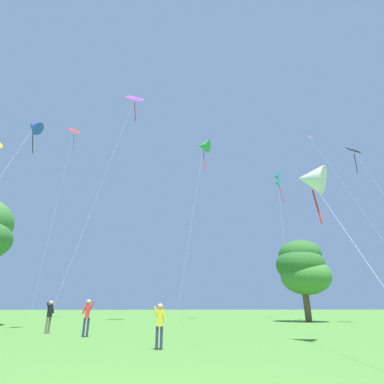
{
  "coord_description": "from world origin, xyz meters",
  "views": [
    {
      "loc": [
        0.85,
        -4.39,
        1.41
      ],
      "look_at": [
        2.73,
        25.16,
        12.81
      ],
      "focal_mm": 28.09,
      "sensor_mm": 36.0,
      "label": 1
    }
  ],
  "objects_px": {
    "kite_teal_box": "(278,180)",
    "kite_blue_delta": "(34,126)",
    "kite_purple_streamer": "(134,105)",
    "person_with_spool": "(87,314)",
    "kite_pink_low": "(320,151)",
    "tree_left_oak": "(302,267)",
    "kite_green_small": "(203,146)",
    "person_far_back": "(50,313)",
    "kite_red_high": "(73,139)",
    "kite_white_distant": "(311,179)",
    "kite_black_large": "(357,157)",
    "person_in_red_shirt": "(160,321)"
  },
  "relations": [
    {
      "from": "kite_red_high",
      "to": "tree_left_oak",
      "type": "xyz_separation_m",
      "value": [
        30.59,
        -10.53,
        -21.24
      ]
    },
    {
      "from": "kite_pink_low",
      "to": "kite_green_small",
      "type": "distance_m",
      "value": 16.04
    },
    {
      "from": "kite_red_high",
      "to": "kite_pink_low",
      "type": "height_order",
      "value": "kite_red_high"
    },
    {
      "from": "kite_white_distant",
      "to": "kite_blue_delta",
      "type": "xyz_separation_m",
      "value": [
        -17.57,
        8.0,
        7.49
      ]
    },
    {
      "from": "kite_pink_low",
      "to": "person_with_spool",
      "type": "bearing_deg",
      "value": -147.3
    },
    {
      "from": "kite_blue_delta",
      "to": "kite_purple_streamer",
      "type": "distance_m",
      "value": 16.38
    },
    {
      "from": "kite_teal_box",
      "to": "person_far_back",
      "type": "xyz_separation_m",
      "value": [
        -22.46,
        -20.37,
        -17.94
      ]
    },
    {
      "from": "kite_blue_delta",
      "to": "kite_teal_box",
      "type": "bearing_deg",
      "value": 35.9
    },
    {
      "from": "person_in_red_shirt",
      "to": "tree_left_oak",
      "type": "height_order",
      "value": "tree_left_oak"
    },
    {
      "from": "kite_blue_delta",
      "to": "person_far_back",
      "type": "height_order",
      "value": "kite_blue_delta"
    },
    {
      "from": "kite_red_high",
      "to": "kite_purple_streamer",
      "type": "xyz_separation_m",
      "value": [
        11.1,
        -11.27,
        -1.47
      ]
    },
    {
      "from": "kite_purple_streamer",
      "to": "kite_green_small",
      "type": "bearing_deg",
      "value": 35.8
    },
    {
      "from": "kite_teal_box",
      "to": "tree_left_oak",
      "type": "distance_m",
      "value": 15.39
    },
    {
      "from": "kite_red_high",
      "to": "person_far_back",
      "type": "xyz_separation_m",
      "value": [
        9.33,
        -23.61,
        -25.67
      ]
    },
    {
      "from": "kite_teal_box",
      "to": "kite_blue_delta",
      "type": "xyz_separation_m",
      "value": [
        -26.38,
        -19.1,
        -4.39
      ]
    },
    {
      "from": "kite_pink_low",
      "to": "kite_black_large",
      "type": "xyz_separation_m",
      "value": [
        1.54,
        -4.14,
        -2.95
      ]
    },
    {
      "from": "kite_green_small",
      "to": "person_far_back",
      "type": "height_order",
      "value": "kite_green_small"
    },
    {
      "from": "person_far_back",
      "to": "person_in_red_shirt",
      "type": "bearing_deg",
      "value": -48.28
    },
    {
      "from": "kite_purple_streamer",
      "to": "tree_left_oak",
      "type": "distance_m",
      "value": 27.76
    },
    {
      "from": "kite_teal_box",
      "to": "kite_white_distant",
      "type": "relative_size",
      "value": 2.41
    },
    {
      "from": "person_in_red_shirt",
      "to": "person_far_back",
      "type": "relative_size",
      "value": 0.87
    },
    {
      "from": "kite_teal_box",
      "to": "person_with_spool",
      "type": "distance_m",
      "value": 35.04
    },
    {
      "from": "kite_teal_box",
      "to": "kite_black_large",
      "type": "height_order",
      "value": "kite_teal_box"
    },
    {
      "from": "person_in_red_shirt",
      "to": "person_with_spool",
      "type": "height_order",
      "value": "person_with_spool"
    },
    {
      "from": "kite_blue_delta",
      "to": "tree_left_oak",
      "type": "xyz_separation_m",
      "value": [
        25.18,
        11.81,
        -9.12
      ]
    },
    {
      "from": "kite_blue_delta",
      "to": "kite_green_small",
      "type": "distance_m",
      "value": 25.19
    },
    {
      "from": "kite_white_distant",
      "to": "tree_left_oak",
      "type": "distance_m",
      "value": 21.28
    },
    {
      "from": "kite_teal_box",
      "to": "kite_pink_low",
      "type": "relative_size",
      "value": 0.91
    },
    {
      "from": "person_in_red_shirt",
      "to": "kite_green_small",
      "type": "bearing_deg",
      "value": 80.3
    },
    {
      "from": "kite_blue_delta",
      "to": "person_in_red_shirt",
      "type": "distance_m",
      "value": 19.46
    },
    {
      "from": "kite_black_large",
      "to": "person_in_red_shirt",
      "type": "relative_size",
      "value": 11.43
    },
    {
      "from": "kite_teal_box",
      "to": "kite_black_large",
      "type": "distance_m",
      "value": 13.72
    },
    {
      "from": "kite_red_high",
      "to": "person_in_red_shirt",
      "type": "xyz_separation_m",
      "value": [
        16.06,
        -31.15,
        -25.81
      ]
    },
    {
      "from": "kite_white_distant",
      "to": "person_with_spool",
      "type": "relative_size",
      "value": 4.65
    },
    {
      "from": "kite_teal_box",
      "to": "person_far_back",
      "type": "bearing_deg",
      "value": -137.79
    },
    {
      "from": "person_in_red_shirt",
      "to": "person_with_spool",
      "type": "relative_size",
      "value": 0.86
    },
    {
      "from": "kite_purple_streamer",
      "to": "person_with_spool",
      "type": "height_order",
      "value": "kite_purple_streamer"
    },
    {
      "from": "kite_teal_box",
      "to": "kite_blue_delta",
      "type": "height_order",
      "value": "kite_teal_box"
    },
    {
      "from": "kite_black_large",
      "to": "person_far_back",
      "type": "height_order",
      "value": "kite_black_large"
    },
    {
      "from": "kite_pink_low",
      "to": "tree_left_oak",
      "type": "xyz_separation_m",
      "value": [
        -3.44,
        1.45,
        -13.58
      ]
    },
    {
      "from": "kite_teal_box",
      "to": "kite_purple_streamer",
      "type": "relative_size",
      "value": 0.74
    },
    {
      "from": "tree_left_oak",
      "to": "kite_pink_low",
      "type": "bearing_deg",
      "value": -22.9
    },
    {
      "from": "kite_teal_box",
      "to": "kite_white_distant",
      "type": "height_order",
      "value": "kite_teal_box"
    },
    {
      "from": "kite_red_high",
      "to": "kite_green_small",
      "type": "distance_m",
      "value": 21.33
    },
    {
      "from": "kite_purple_streamer",
      "to": "kite_black_large",
      "type": "distance_m",
      "value": 26.55
    },
    {
      "from": "person_far_back",
      "to": "kite_teal_box",
      "type": "bearing_deg",
      "value": 42.21
    },
    {
      "from": "tree_left_oak",
      "to": "kite_green_small",
      "type": "bearing_deg",
      "value": 148.39
    },
    {
      "from": "kite_purple_streamer",
      "to": "kite_pink_low",
      "type": "distance_m",
      "value": 23.75
    },
    {
      "from": "kite_white_distant",
      "to": "kite_teal_box",
      "type": "bearing_deg",
      "value": 71.99
    },
    {
      "from": "kite_pink_low",
      "to": "tree_left_oak",
      "type": "distance_m",
      "value": 14.08
    }
  ]
}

